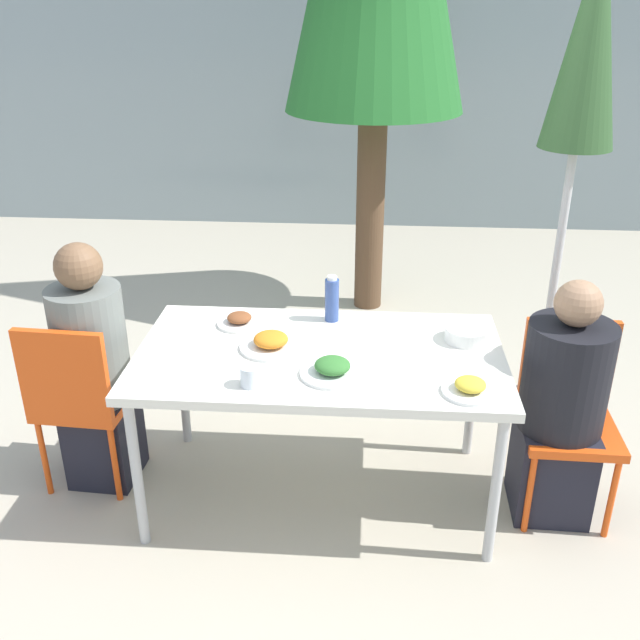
{
  "coord_description": "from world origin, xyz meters",
  "views": [
    {
      "loc": [
        0.2,
        -2.69,
        2.16
      ],
      "look_at": [
        0.0,
        0.0,
        0.9
      ],
      "focal_mm": 40.0,
      "sensor_mm": 36.0,
      "label": 1
    }
  ],
  "objects_px": {
    "salad_bowl": "(466,334)",
    "chair_left": "(78,393)",
    "bottle": "(332,299)",
    "drinking_cup": "(250,376)",
    "chair_right": "(568,404)",
    "person_left": "(95,373)",
    "closed_umbrella": "(587,64)",
    "person_right": "(561,410)"
  },
  "relations": [
    {
      "from": "chair_right",
      "to": "person_right",
      "type": "xyz_separation_m",
      "value": [
        -0.05,
        -0.08,
        0.02
      ]
    },
    {
      "from": "person_right",
      "to": "drinking_cup",
      "type": "relative_size",
      "value": 13.41
    },
    {
      "from": "chair_right",
      "to": "closed_umbrella",
      "type": "relative_size",
      "value": 0.35
    },
    {
      "from": "chair_left",
      "to": "salad_bowl",
      "type": "xyz_separation_m",
      "value": [
        1.72,
        0.17,
        0.28
      ]
    },
    {
      "from": "chair_left",
      "to": "person_right",
      "type": "distance_m",
      "value": 2.12
    },
    {
      "from": "bottle",
      "to": "salad_bowl",
      "type": "relative_size",
      "value": 1.17
    },
    {
      "from": "person_left",
      "to": "chair_left",
      "type": "bearing_deg",
      "value": -121.9
    },
    {
      "from": "chair_left",
      "to": "person_right",
      "type": "xyz_separation_m",
      "value": [
        2.12,
        -0.01,
        0.02
      ]
    },
    {
      "from": "person_right",
      "to": "closed_umbrella",
      "type": "xyz_separation_m",
      "value": [
        0.13,
        0.86,
        1.32
      ]
    },
    {
      "from": "salad_bowl",
      "to": "drinking_cup",
      "type": "bearing_deg",
      "value": -152.58
    },
    {
      "from": "bottle",
      "to": "salad_bowl",
      "type": "bearing_deg",
      "value": -15.73
    },
    {
      "from": "chair_left",
      "to": "person_left",
      "type": "bearing_deg",
      "value": 58.1
    },
    {
      "from": "closed_umbrella",
      "to": "drinking_cup",
      "type": "height_order",
      "value": "closed_umbrella"
    },
    {
      "from": "drinking_cup",
      "to": "person_left",
      "type": "bearing_deg",
      "value": 154.95
    },
    {
      "from": "drinking_cup",
      "to": "salad_bowl",
      "type": "xyz_separation_m",
      "value": [
        0.88,
        0.46,
        -0.01
      ]
    },
    {
      "from": "closed_umbrella",
      "to": "salad_bowl",
      "type": "height_order",
      "value": "closed_umbrella"
    },
    {
      "from": "chair_right",
      "to": "bottle",
      "type": "height_order",
      "value": "bottle"
    },
    {
      "from": "chair_left",
      "to": "salad_bowl",
      "type": "distance_m",
      "value": 1.75
    },
    {
      "from": "chair_right",
      "to": "closed_umbrella",
      "type": "bearing_deg",
      "value": -94.17
    },
    {
      "from": "chair_right",
      "to": "chair_left",
      "type": "bearing_deg",
      "value": 3.14
    },
    {
      "from": "bottle",
      "to": "salad_bowl",
      "type": "distance_m",
      "value": 0.63
    },
    {
      "from": "chair_right",
      "to": "salad_bowl",
      "type": "bearing_deg",
      "value": -11.17
    },
    {
      "from": "person_left",
      "to": "bottle",
      "type": "xyz_separation_m",
      "value": [
        1.07,
        0.26,
        0.29
      ]
    },
    {
      "from": "chair_left",
      "to": "bottle",
      "type": "xyz_separation_m",
      "value": [
        1.12,
        0.34,
        0.35
      ]
    },
    {
      "from": "chair_right",
      "to": "salad_bowl",
      "type": "relative_size",
      "value": 4.56
    },
    {
      "from": "person_left",
      "to": "person_right",
      "type": "relative_size",
      "value": 1.07
    },
    {
      "from": "closed_umbrella",
      "to": "drinking_cup",
      "type": "distance_m",
      "value": 2.09
    },
    {
      "from": "person_left",
      "to": "chair_right",
      "type": "height_order",
      "value": "person_left"
    },
    {
      "from": "salad_bowl",
      "to": "chair_left",
      "type": "bearing_deg",
      "value": -174.41
    },
    {
      "from": "bottle",
      "to": "salad_bowl",
      "type": "xyz_separation_m",
      "value": [
        0.6,
        -0.17,
        -0.07
      ]
    },
    {
      "from": "chair_left",
      "to": "salad_bowl",
      "type": "bearing_deg",
      "value": 9.12
    },
    {
      "from": "chair_right",
      "to": "salad_bowl",
      "type": "height_order",
      "value": "chair_right"
    },
    {
      "from": "closed_umbrella",
      "to": "salad_bowl",
      "type": "xyz_separation_m",
      "value": [
        -0.53,
        -0.68,
        -1.06
      ]
    },
    {
      "from": "salad_bowl",
      "to": "chair_right",
      "type": "bearing_deg",
      "value": -12.52
    },
    {
      "from": "chair_right",
      "to": "closed_umbrella",
      "type": "xyz_separation_m",
      "value": [
        0.08,
        0.78,
        1.34
      ]
    },
    {
      "from": "bottle",
      "to": "drinking_cup",
      "type": "distance_m",
      "value": 0.69
    },
    {
      "from": "drinking_cup",
      "to": "salad_bowl",
      "type": "distance_m",
      "value": 0.99
    },
    {
      "from": "drinking_cup",
      "to": "person_right",
      "type": "bearing_deg",
      "value": 12.23
    },
    {
      "from": "bottle",
      "to": "person_left",
      "type": "bearing_deg",
      "value": -166.24
    },
    {
      "from": "chair_left",
      "to": "person_right",
      "type": "relative_size",
      "value": 0.77
    },
    {
      "from": "person_left",
      "to": "bottle",
      "type": "height_order",
      "value": "person_left"
    },
    {
      "from": "chair_left",
      "to": "bottle",
      "type": "bearing_deg",
      "value": 20.32
    }
  ]
}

